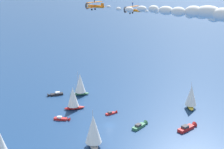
{
  "coord_description": "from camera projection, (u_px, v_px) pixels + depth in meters",
  "views": [
    {
      "loc": [
        -105.82,
        -34.34,
        56.19
      ],
      "look_at": [
        -0.38,
        -1.25,
        21.03
      ],
      "focal_mm": 50.66,
      "sensor_mm": 36.0,
      "label": 1
    }
  ],
  "objects": [
    {
      "name": "sailboat_offshore",
      "position": [
        73.0,
        98.0,
        136.14
      ],
      "size": [
        6.95,
        8.89,
        11.47
      ],
      "color": "#B21E1E",
      "rests_on": "ground_plane"
    },
    {
      "name": "motorboat_outer_ring_b",
      "position": [
        55.0,
        94.0,
        153.13
      ],
      "size": [
        6.07,
        7.02,
        2.15
      ],
      "color": "black",
      "rests_on": "ground_plane"
    },
    {
      "name": "sailboat_outer_ring_d",
      "position": [
        0.0,
        146.0,
        97.63
      ],
      "size": [
        9.7,
        6.83,
        12.16
      ],
      "color": "black",
      "rests_on": "ground_plane"
    },
    {
      "name": "wingwalker_wingman",
      "position": [
        133.0,
        4.0,
        112.56
      ],
      "size": [
        1.46,
        0.52,
        1.53
      ],
      "color": "#1E4CB2"
    },
    {
      "name": "motorboat_far_stbd",
      "position": [
        112.0,
        113.0,
        133.0
      ],
      "size": [
        4.86,
        4.47,
        1.53
      ],
      "color": "#B21E1E",
      "rests_on": "ground_plane"
    },
    {
      "name": "biplane_lead",
      "position": [
        95.0,
        6.0,
        103.02
      ],
      "size": [
        7.28,
        7.06,
        3.55
      ],
      "color": "orange"
    },
    {
      "name": "sailboat_mid_cluster",
      "position": [
        93.0,
        131.0,
        106.15
      ],
      "size": [
        10.29,
        7.65,
        13.09
      ],
      "color": "#9E9993",
      "rests_on": "ground_plane"
    },
    {
      "name": "ground_plane",
      "position": [
        109.0,
        125.0,
        123.04
      ],
      "size": [
        2000.0,
        2000.0,
        0.0
      ],
      "primitive_type": "plane",
      "color": "navy"
    },
    {
      "name": "motorboat_outer_ring_c",
      "position": [
        63.0,
        119.0,
        127.38
      ],
      "size": [
        2.66,
        6.8,
        1.92
      ],
      "color": "#B21E1E",
      "rests_on": "ground_plane"
    },
    {
      "name": "biplane_wingman",
      "position": [
        133.0,
        10.0,
        113.2
      ],
      "size": [
        7.28,
        7.06,
        3.55
      ],
      "color": "orange"
    },
    {
      "name": "sailboat_trailing",
      "position": [
        191.0,
        97.0,
        137.41
      ],
      "size": [
        9.4,
        6.0,
        11.69
      ],
      "color": "gold",
      "rests_on": "ground_plane"
    },
    {
      "name": "motorboat_near_centre",
      "position": [
        140.0,
        125.0,
        121.58
      ],
      "size": [
        8.06,
        4.93,
        2.29
      ],
      "color": "#33704C",
      "rests_on": "ground_plane"
    },
    {
      "name": "motorboat_inshore",
      "position": [
        188.0,
        127.0,
        119.85
      ],
      "size": [
        8.98,
        6.92,
        2.66
      ],
      "color": "#B21E1E",
      "rests_on": "ground_plane"
    },
    {
      "name": "sailboat_ahead",
      "position": [
        80.0,
        84.0,
        152.34
      ],
      "size": [
        6.84,
        9.51,
        12.01
      ],
      "color": "#33704C",
      "rests_on": "ground_plane"
    },
    {
      "name": "smoke_trail_lead",
      "position": [
        216.0,
        13.0,
        81.75
      ],
      "size": [
        17.45,
        46.59,
        4.46
      ],
      "color": "white"
    }
  ]
}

